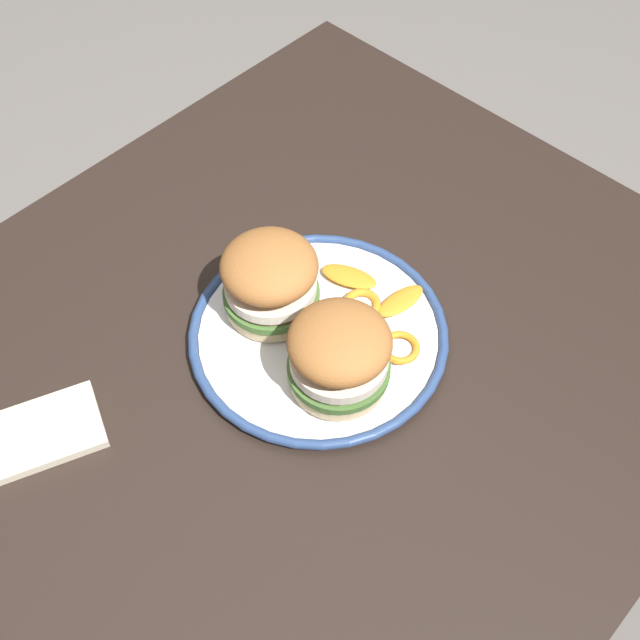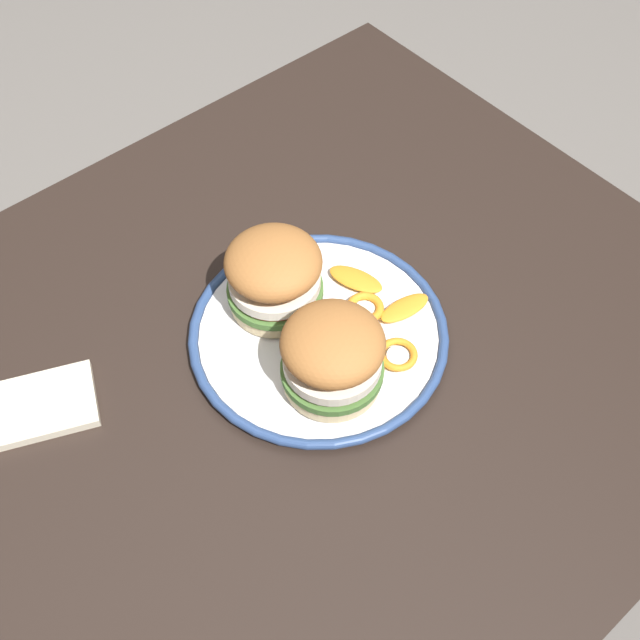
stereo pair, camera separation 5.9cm
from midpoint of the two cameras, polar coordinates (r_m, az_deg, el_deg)
name	(u,v)px [view 1 (the left image)]	position (r m, az deg, el deg)	size (l,w,h in m)	color
ground_plane	(295,573)	(1.59, -2.92, -17.66)	(8.00, 8.00, 0.00)	slate
dining_table	(283,415)	(1.03, -4.31, -6.87)	(1.11, 0.89, 0.71)	black
dinner_plate	(320,335)	(0.96, -1.76, -1.15)	(0.31, 0.31, 0.02)	white
sandwich_half_left	(339,354)	(0.87, -0.56, -2.53)	(0.13, 0.13, 0.10)	beige
sandwich_half_right	(270,279)	(0.94, -5.37, 2.85)	(0.12, 0.12, 0.10)	beige
orange_peel_curled	(400,348)	(0.94, 3.96, -2.06)	(0.07, 0.07, 0.01)	orange
orange_peel_strip_long	(401,301)	(0.98, 4.09, 1.30)	(0.07, 0.04, 0.01)	orange
orange_peel_strip_short	(349,276)	(1.00, 0.39, 3.06)	(0.06, 0.08, 0.01)	orange
orange_peel_small_curl	(362,304)	(0.97, 1.27, 1.06)	(0.06, 0.06, 0.01)	orange
folded_napkin	(32,436)	(0.96, -21.55, -7.81)	(0.15, 0.09, 0.01)	beige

